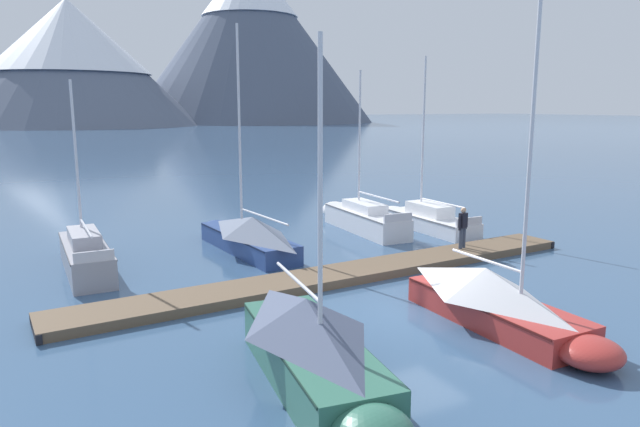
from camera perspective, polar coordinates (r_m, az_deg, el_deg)
ground_plane at (r=17.51m, az=9.31°, el=-9.66°), size 700.00×700.00×0.00m
mountain_central_massif at (r=200.99m, az=-23.46°, el=13.91°), size 78.86×78.86×38.61m
mountain_shoulder_ridge at (r=230.69m, az=-6.90°, el=16.98°), size 93.11×93.11×62.21m
dock at (r=20.62m, az=2.60°, el=-5.98°), size 20.18×2.98×0.30m
sailboat_nearest_berth at (r=23.29m, az=-22.26°, el=-3.57°), size 1.45×6.67×6.96m
sailboat_second_berth at (r=12.63m, az=-0.40°, el=-13.44°), size 2.59×6.83×7.39m
sailboat_mid_dock_port at (r=24.33m, az=-7.23°, el=-1.99°), size 2.29×7.61×9.26m
sailboat_mid_dock_starboard at (r=16.83m, az=17.23°, el=-8.22°), size 2.07×6.63×9.20m
sailboat_far_berth at (r=28.63m, az=3.98°, el=-0.35°), size 1.89×7.19×7.71m
sailboat_outer_slip at (r=29.22m, az=10.23°, el=-0.45°), size 1.67×6.83×8.38m
person_on_dock at (r=24.10m, az=13.93°, el=-1.12°), size 0.56×0.33×1.69m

